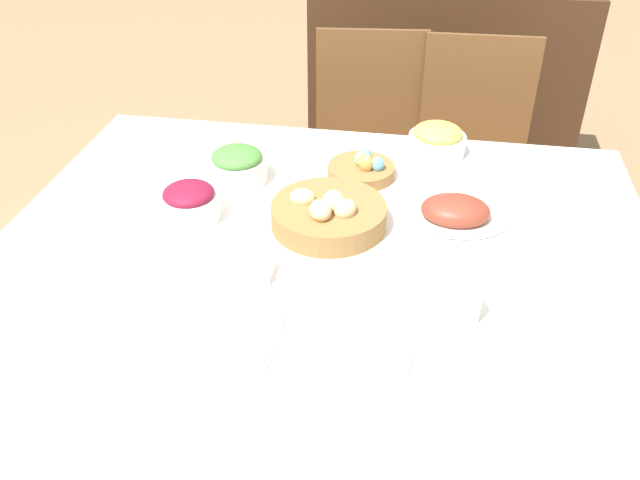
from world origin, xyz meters
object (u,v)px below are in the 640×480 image
(sideboard, at_px, (443,91))
(knife, at_px, (426,359))
(bread_basket, at_px, (327,214))
(egg_basket, at_px, (362,169))
(beet_salad_bowl, at_px, (190,202))
(chair_far_center, at_px, (368,154))
(drinking_cup, at_px, (464,304))
(ham_platter, at_px, (455,212))
(fork, at_px, (275,342))
(dinner_plate, at_px, (349,349))
(spoon, at_px, (441,361))
(pineapple_bowl, at_px, (437,140))
(butter_dish, at_px, (248,269))
(green_salad_bowl, at_px, (237,165))
(chair_far_right, at_px, (472,162))

(sideboard, relative_size, knife, 7.49)
(sideboard, height_order, bread_basket, sideboard)
(egg_basket, distance_m, beet_salad_bowl, 0.51)
(chair_far_center, xyz_separation_m, egg_basket, (0.04, -0.66, 0.29))
(drinking_cup, bearing_deg, knife, -117.04)
(ham_platter, xyz_separation_m, knife, (-0.05, -0.52, -0.02))
(beet_salad_bowl, height_order, fork, beet_salad_bowl)
(bread_basket, bearing_deg, ham_platter, 14.11)
(dinner_plate, height_order, knife, dinner_plate)
(bread_basket, xyz_separation_m, spoon, (0.30, -0.44, -0.03))
(pineapple_bowl, distance_m, butter_dish, 0.80)
(sideboard, relative_size, bread_basket, 4.14)
(chair_far_center, relative_size, dinner_plate, 3.77)
(bread_basket, distance_m, pineapple_bowl, 0.53)
(beet_salad_bowl, bearing_deg, green_salad_bowl, 72.78)
(egg_basket, relative_size, butter_dish, 1.69)
(ham_platter, distance_m, knife, 0.53)
(sideboard, bearing_deg, green_salad_bowl, -111.64)
(pineapple_bowl, distance_m, drinking_cup, 0.76)
(ham_platter, relative_size, butter_dish, 2.40)
(dinner_plate, relative_size, spoon, 1.57)
(chair_far_right, distance_m, chair_far_center, 0.40)
(beet_salad_bowl, bearing_deg, dinner_plate, -42.12)
(knife, xyz_separation_m, butter_dish, (-0.41, 0.21, 0.01))
(green_salad_bowl, relative_size, spoon, 1.03)
(chair_far_right, height_order, green_salad_bowl, chair_far_right)
(chair_far_right, relative_size, drinking_cup, 12.94)
(green_salad_bowl, relative_size, fork, 1.03)
(chair_far_center, relative_size, bread_basket, 3.27)
(knife, height_order, spoon, same)
(bread_basket, bearing_deg, beet_salad_bowl, -176.83)
(bread_basket, distance_m, green_salad_bowl, 0.35)
(green_salad_bowl, xyz_separation_m, dinner_plate, (0.40, -0.64, -0.04))
(chair_far_right, relative_size, spoon, 5.91)
(bread_basket, bearing_deg, pineapple_bowl, 59.94)
(butter_dish, bearing_deg, ham_platter, 33.74)
(butter_dish, bearing_deg, beet_salad_bowl, 134.54)
(chair_far_right, xyz_separation_m, butter_dish, (-0.56, -1.17, 0.28))
(bread_basket, bearing_deg, drinking_cup, -42.04)
(bread_basket, relative_size, egg_basket, 1.53)
(fork, bearing_deg, knife, 1.59)
(ham_platter, height_order, spoon, ham_platter)
(pineapple_bowl, relative_size, fork, 1.06)
(sideboard, distance_m, egg_basket, 1.43)
(chair_far_right, xyz_separation_m, spoon, (-0.12, -1.38, 0.27))
(spoon, bearing_deg, pineapple_bowl, 90.53)
(knife, bearing_deg, chair_far_right, 85.51)
(pineapple_bowl, distance_m, knife, 0.90)
(ham_platter, distance_m, beet_salad_bowl, 0.68)
(ham_platter, bearing_deg, green_salad_bowl, 169.10)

